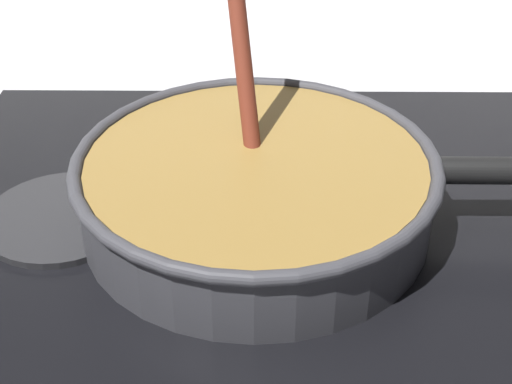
{
  "coord_description": "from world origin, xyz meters",
  "views": [
    {
      "loc": [
        0.14,
        -0.34,
        0.37
      ],
      "look_at": [
        0.14,
        0.15,
        0.04
      ],
      "focal_mm": 52.11,
      "sensor_mm": 36.0,
      "label": 1
    }
  ],
  "objects": [
    {
      "name": "burner_ring",
      "position": [
        0.14,
        0.15,
        0.02
      ],
      "size": [
        0.16,
        0.16,
        0.01
      ],
      "primitive_type": "torus",
      "color": "#592D0C",
      "rests_on": "hob_plate"
    },
    {
      "name": "spare_burner",
      "position": [
        -0.02,
        0.15,
        0.01
      ],
      "size": [
        0.13,
        0.13,
        0.01
      ],
      "primitive_type": "cylinder",
      "color": "#262628",
      "rests_on": "hob_plate"
    },
    {
      "name": "hob_plate",
      "position": [
        0.14,
        0.15,
        0.01
      ],
      "size": [
        0.56,
        0.48,
        0.01
      ],
      "primitive_type": "cube",
      "color": "black",
      "rests_on": "ground"
    },
    {
      "name": "cooking_pan",
      "position": [
        0.14,
        0.15,
        0.05
      ],
      "size": [
        0.44,
        0.29,
        0.32
      ],
      "color": "#38383D",
      "rests_on": "hob_plate"
    }
  ]
}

